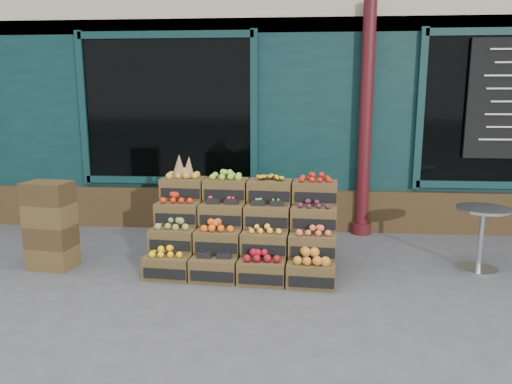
{
  "coord_description": "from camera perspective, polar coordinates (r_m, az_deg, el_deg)",
  "views": [
    {
      "loc": [
        0.28,
        -4.97,
        1.98
      ],
      "look_at": [
        -0.2,
        0.7,
        0.85
      ],
      "focal_mm": 35.0,
      "sensor_mm": 36.0,
      "label": 1
    }
  ],
  "objects": [
    {
      "name": "shop_facade",
      "position": [
        10.09,
        3.35,
        13.6
      ],
      "size": [
        12.0,
        6.24,
        4.8
      ],
      "color": "#0B2828",
      "rests_on": "ground"
    },
    {
      "name": "crate_display",
      "position": [
        5.71,
        -1.33,
        -4.88
      ],
      "size": [
        2.11,
        1.14,
        1.28
      ],
      "rotation": [
        0.0,
        0.0,
        -0.07
      ],
      "color": "#4B3A1D",
      "rests_on": "ground"
    },
    {
      "name": "bistro_table",
      "position": [
        6.14,
        24.35,
        -4.15
      ],
      "size": [
        0.58,
        0.58,
        0.73
      ],
      "rotation": [
        0.0,
        0.0,
        -0.27
      ],
      "color": "silver",
      "rests_on": "ground"
    },
    {
      "name": "spare_crates",
      "position": [
        6.15,
        -22.44,
        -3.54
      ],
      "size": [
        0.54,
        0.41,
        1.0
      ],
      "rotation": [
        0.0,
        0.0,
        -0.14
      ],
      "color": "#4B3A1D",
      "rests_on": "ground"
    },
    {
      "name": "ground",
      "position": [
        5.36,
        1.53,
        -10.47
      ],
      "size": [
        60.0,
        60.0,
        0.0
      ],
      "primitive_type": "plane",
      "color": "#444447",
      "rests_on": "ground"
    },
    {
      "name": "shopkeeper",
      "position": [
        7.91,
        -9.43,
        4.77
      ],
      "size": [
        0.85,
        0.6,
        2.22
      ],
      "primitive_type": "imported",
      "rotation": [
        0.0,
        0.0,
        3.22
      ],
      "color": "#1D6826",
      "rests_on": "ground"
    }
  ]
}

